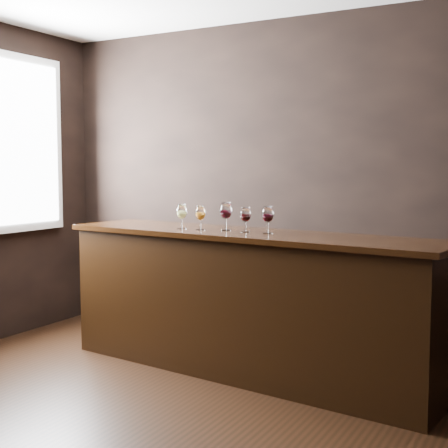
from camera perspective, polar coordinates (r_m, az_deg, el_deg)
The scene contains 10 objects.
ground at distance 3.66m, azimuth -5.68°, elevation -19.50°, with size 5.00×5.00×0.00m, color black.
room_shell at distance 3.57m, azimuth -8.02°, elevation 9.67°, with size 5.02×4.52×2.81m.
bar_counter at distance 4.67m, azimuth 2.04°, elevation -7.44°, with size 2.91×0.63×1.02m, color black.
bar_top at distance 4.58m, azimuth 2.06°, elevation -0.96°, with size 3.01×0.70×0.04m, color black.
back_bar_shelf at distance 5.14m, azimuth 10.35°, elevation -7.47°, with size 2.29×0.40×0.82m, color black.
glass_white at distance 4.82m, azimuth -3.89°, elevation 1.10°, with size 0.08×0.08×0.19m.
glass_amber at distance 4.72m, azimuth -2.18°, elevation 0.97°, with size 0.08×0.08×0.19m.
glass_red_a at distance 4.68m, azimuth 0.17°, elevation 1.17°, with size 0.09×0.09×0.21m.
glass_red_b at distance 4.56m, azimuth 1.99°, elevation 0.82°, with size 0.08×0.08×0.19m.
glass_red_c at distance 4.46m, azimuth 4.03°, elevation 0.83°, with size 0.08×0.08×0.20m.
Camera 1 is at (1.90, -2.74, 1.52)m, focal length 50.00 mm.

